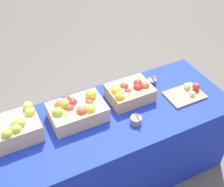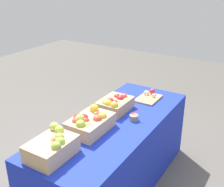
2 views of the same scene
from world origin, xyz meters
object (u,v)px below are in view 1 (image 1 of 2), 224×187
(apple_crate_left, at_px, (14,129))
(apple_crate_right, at_px, (129,92))
(apple_crate_middle, at_px, (76,110))
(cutting_board_front, at_px, (187,93))
(sample_bowl_mid, at_px, (136,120))
(sample_bowl_near, at_px, (152,81))

(apple_crate_left, xyz_separation_m, apple_crate_right, (0.92, 0.01, -0.01))
(apple_crate_left, bearing_deg, apple_crate_middle, -1.36)
(cutting_board_front, relative_size, sample_bowl_mid, 2.84)
(apple_crate_left, distance_m, sample_bowl_mid, 0.87)
(apple_crate_left, height_order, sample_bowl_near, apple_crate_left)
(cutting_board_front, bearing_deg, apple_crate_left, 173.12)
(apple_crate_left, bearing_deg, sample_bowl_mid, -17.01)
(apple_crate_right, bearing_deg, sample_bowl_mid, -108.30)
(apple_crate_right, height_order, cutting_board_front, apple_crate_right)
(apple_crate_middle, height_order, cutting_board_front, apple_crate_middle)
(apple_crate_middle, xyz_separation_m, apple_crate_right, (0.46, 0.02, -0.01))
(sample_bowl_near, height_order, sample_bowl_mid, sample_bowl_mid)
(apple_crate_left, height_order, sample_bowl_mid, apple_crate_left)
(apple_crate_left, distance_m, sample_bowl_near, 1.19)
(sample_bowl_mid, bearing_deg, apple_crate_left, 162.99)
(apple_crate_left, xyz_separation_m, sample_bowl_mid, (0.83, -0.25, -0.06))
(apple_crate_left, xyz_separation_m, sample_bowl_near, (1.19, 0.09, -0.06))
(cutting_board_front, xyz_separation_m, sample_bowl_near, (-0.18, 0.26, 0.01))
(apple_crate_middle, relative_size, cutting_board_front, 1.34)
(apple_crate_middle, relative_size, apple_crate_right, 1.18)
(apple_crate_right, bearing_deg, sample_bowl_near, 17.03)
(apple_crate_right, relative_size, sample_bowl_near, 3.46)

